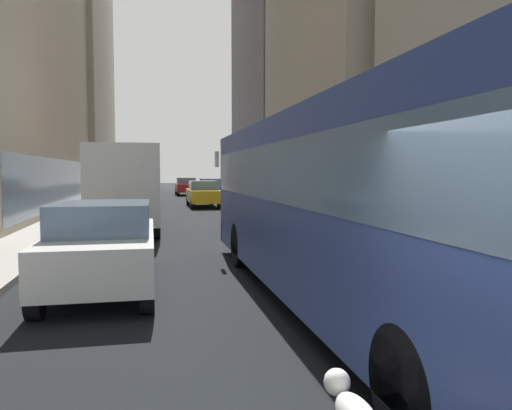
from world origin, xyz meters
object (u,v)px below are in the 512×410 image
(car_white_van, at_px, (104,244))
(car_blue_hatchback, at_px, (210,188))
(car_grey_wagon, at_px, (288,210))
(car_red_coupe, at_px, (186,186))
(transit_bus, at_px, (346,196))
(box_truck, at_px, (127,186))
(car_yellow_taxi, at_px, (203,194))

(car_white_van, distance_m, car_blue_hatchback, 31.40)
(car_white_van, height_order, car_grey_wagon, same)
(car_blue_hatchback, bearing_deg, car_red_coupe, 104.99)
(car_red_coupe, bearing_deg, transit_bus, -90.00)
(car_red_coupe, bearing_deg, car_white_van, -96.19)
(car_red_coupe, xyz_separation_m, car_blue_hatchback, (1.60, -5.98, -0.00))
(car_grey_wagon, relative_size, car_red_coupe, 0.89)
(car_white_van, distance_m, box_truck, 9.43)
(box_truck, bearing_deg, car_yellow_taxi, 71.19)
(car_blue_hatchback, bearing_deg, car_yellow_taxi, -99.30)
(transit_bus, bearing_deg, car_grey_wagon, 80.23)
(car_red_coupe, bearing_deg, car_blue_hatchback, -75.01)
(car_grey_wagon, xyz_separation_m, car_red_coupe, (-1.60, 29.55, 0.00))
(car_yellow_taxi, relative_size, box_truck, 0.62)
(transit_bus, xyz_separation_m, car_grey_wagon, (1.60, 9.29, -0.95))
(box_truck, bearing_deg, car_grey_wagon, -20.23)
(car_yellow_taxi, relative_size, car_white_van, 1.00)
(car_grey_wagon, height_order, box_truck, box_truck)
(transit_bus, relative_size, box_truck, 1.54)
(car_white_van, xyz_separation_m, car_red_coupe, (4.00, 36.88, -0.00))
(car_yellow_taxi, xyz_separation_m, car_blue_hatchback, (1.60, 9.77, -0.00))
(car_yellow_taxi, bearing_deg, car_white_van, -100.72)
(car_white_van, distance_m, car_red_coupe, 37.09)
(car_grey_wagon, relative_size, car_blue_hatchback, 0.86)
(transit_bus, bearing_deg, car_red_coupe, 90.00)
(transit_bus, relative_size, car_yellow_taxi, 2.46)
(car_red_coupe, xyz_separation_m, box_truck, (-4.00, -27.49, 0.84))
(transit_bus, distance_m, box_truck, 12.04)
(car_yellow_taxi, bearing_deg, car_grey_wagon, -83.39)
(car_yellow_taxi, distance_m, car_red_coupe, 15.75)
(car_grey_wagon, xyz_separation_m, box_truck, (-5.60, 2.06, 0.84))
(car_white_van, relative_size, car_blue_hatchback, 0.99)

